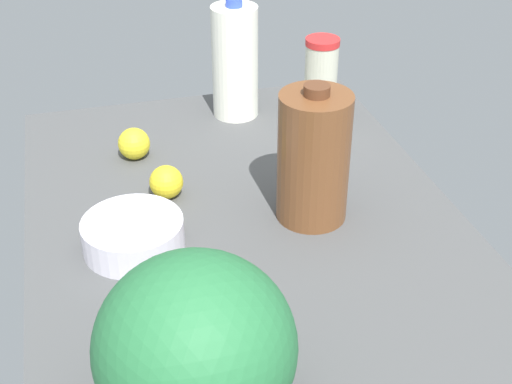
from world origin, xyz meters
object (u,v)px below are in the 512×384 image
watermelon (195,347)px  lemon_beside_bowl (166,182)px  chocolate_milk_jug (313,157)px  mixing_bowl (133,235)px  milk_jug (235,62)px  tumbler_cup (321,81)px  lemon_near_front (134,144)px

watermelon → lemon_beside_bowl: watermelon is taller
chocolate_milk_jug → mixing_bowl: 33.02cm
milk_jug → watermelon: size_ratio=1.09×
chocolate_milk_jug → tumbler_cup: bearing=-21.6°
watermelon → lemon_near_front: watermelon is taller
tumbler_cup → mixing_bowl: size_ratio=1.14×
lemon_beside_bowl → lemon_near_front: size_ratio=0.97×
milk_jug → chocolate_milk_jug: size_ratio=1.06×
milk_jug → chocolate_milk_jug: bearing=-175.7°
tumbler_cup → milk_jug: (8.82, 16.79, 2.80)cm
chocolate_milk_jug → mixing_bowl: size_ratio=1.49×
mixing_bowl → lemon_near_front: lemon_near_front is taller
watermelon → lemon_beside_bowl: size_ratio=3.89×
mixing_bowl → milk_jug: bearing=-32.4°
milk_jug → mixing_bowl: milk_jug is taller
lemon_near_front → chocolate_milk_jug: bearing=-136.1°
tumbler_cup → mixing_bowl: 58.25cm
watermelon → chocolate_milk_jug: bearing=-36.1°
milk_jug → chocolate_milk_jug: (-43.08, -3.24, -0.69)cm
tumbler_cup → chocolate_milk_jug: chocolate_milk_jug is taller
milk_jug → lemon_near_front: 29.87cm
tumbler_cup → watermelon: (-72.73, 41.56, 1.83)cm
lemon_beside_bowl → lemon_near_front: bearing=13.8°
mixing_bowl → lemon_beside_bowl: (14.46, -7.86, 0.38)cm
milk_jug → mixing_bowl: (-44.82, 28.47, -9.75)cm
tumbler_cup → lemon_near_front: 42.21cm
lemon_beside_bowl → milk_jug: bearing=-34.2°
tumbler_cup → milk_jug: milk_jug is taller
watermelon → lemon_near_front: 67.83cm
milk_jug → watermelon: bearing=163.1°
tumbler_cup → lemon_beside_bowl: 43.66cm
watermelon → lemon_near_front: (67.32, -0.21, -8.31)cm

